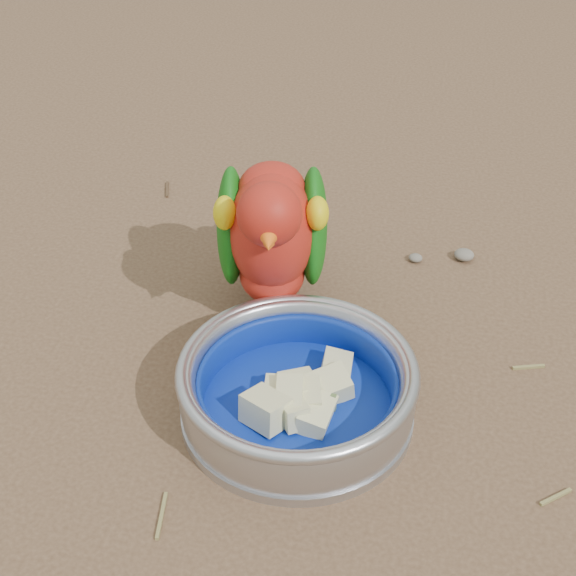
# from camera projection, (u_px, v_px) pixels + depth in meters

# --- Properties ---
(ground) EXTENTS (60.00, 60.00, 0.00)m
(ground) POSITION_uv_depth(u_px,v_px,m) (219.00, 426.00, 0.81)
(ground) COLOR brown
(food_bowl) EXTENTS (0.22, 0.22, 0.02)m
(food_bowl) POSITION_uv_depth(u_px,v_px,m) (297.00, 409.00, 0.82)
(food_bowl) COLOR #B2B2BA
(food_bowl) RESTS_ON ground
(bowl_wall) EXTENTS (0.22, 0.22, 0.04)m
(bowl_wall) POSITION_uv_depth(u_px,v_px,m) (297.00, 386.00, 0.80)
(bowl_wall) COLOR #B2B2BA
(bowl_wall) RESTS_ON food_bowl
(fruit_wedges) EXTENTS (0.13, 0.13, 0.03)m
(fruit_wedges) POSITION_uv_depth(u_px,v_px,m) (297.00, 391.00, 0.80)
(fruit_wedges) COLOR beige
(fruit_wedges) RESTS_ON food_bowl
(lory_parrot) EXTENTS (0.15, 0.25, 0.19)m
(lory_parrot) POSITION_uv_depth(u_px,v_px,m) (272.00, 245.00, 0.88)
(lory_parrot) COLOR #A91F14
(lory_parrot) RESTS_ON ground
(ground_debris) EXTENTS (0.90, 0.80, 0.01)m
(ground_debris) POSITION_uv_depth(u_px,v_px,m) (182.00, 409.00, 0.82)
(ground_debris) COLOR olive
(ground_debris) RESTS_ON ground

